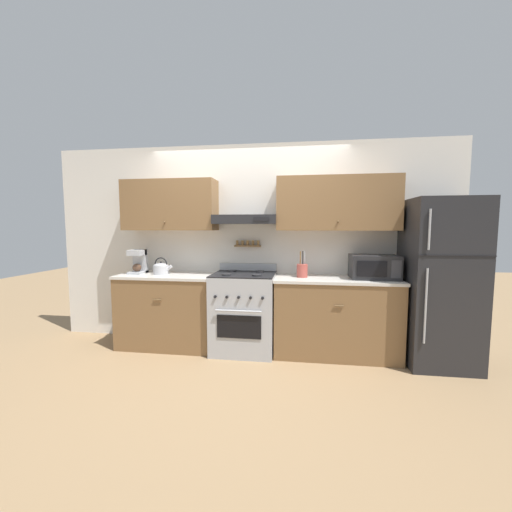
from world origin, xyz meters
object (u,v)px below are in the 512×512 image
refrigerator (439,282)px  microwave (374,267)px  tea_kettle (161,268)px  stove_range (244,312)px  utensil_crock (302,270)px  coffee_maker (139,261)px

refrigerator → microwave: 0.69m
refrigerator → tea_kettle: refrigerator is taller
tea_kettle → refrigerator: bearing=-1.3°
refrigerator → microwave: bearing=172.0°
tea_kettle → stove_range: bearing=-1.8°
stove_range → refrigerator: size_ratio=0.57×
tea_kettle → microwave: (2.57, 0.02, 0.06)m
stove_range → tea_kettle: 1.18m
stove_range → utensil_crock: size_ratio=3.35×
tea_kettle → utensil_crock: utensil_crock is taller
stove_range → coffee_maker: bearing=177.3°
stove_range → refrigerator: bearing=-1.1°
tea_kettle → coffee_maker: (-0.32, 0.03, 0.08)m
coffee_maker → utensil_crock: (2.07, -0.03, -0.07)m
tea_kettle → utensil_crock: 1.76m
tea_kettle → coffee_maker: coffee_maker is taller
refrigerator → coffee_maker: (-3.55, 0.11, 0.17)m
coffee_maker → utensil_crock: 2.07m
refrigerator → utensil_crock: bearing=177.1°
utensil_crock → stove_range: bearing=-177.2°
stove_range → microwave: size_ratio=1.98×
microwave → tea_kettle: bearing=-179.6°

